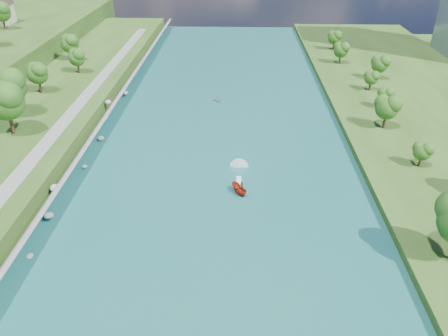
{
  "coord_description": "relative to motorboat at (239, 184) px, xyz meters",
  "views": [
    {
      "loc": [
        4.25,
        -50.18,
        41.75
      ],
      "look_at": [
        2.04,
        16.95,
        2.5
      ],
      "focal_mm": 35.0,
      "sensor_mm": 36.0,
      "label": 1
    }
  ],
  "objects": [
    {
      "name": "river_water",
      "position": [
        -4.74,
        5.67,
        -0.7
      ],
      "size": [
        55.0,
        240.0,
        0.1
      ],
      "primitive_type": "cube",
      "color": "#19595F",
      "rests_on": "ground"
    },
    {
      "name": "ground",
      "position": [
        -4.74,
        -14.33,
        -0.75
      ],
      "size": [
        260.0,
        260.0,
        0.0
      ],
      "primitive_type": "plane",
      "color": "#2D5119",
      "rests_on": "ground"
    },
    {
      "name": "riprap_bank",
      "position": [
        -30.59,
        4.57,
        1.05
      ],
      "size": [
        3.77,
        236.0,
        4.05
      ],
      "color": "slate",
      "rests_on": "ground"
    },
    {
      "name": "raft",
      "position": [
        -5.62,
        40.57,
        -0.31
      ],
      "size": [
        3.23,
        3.15,
        1.5
      ],
      "rotation": [
        0.0,
        0.0,
        0.86
      ],
      "color": "gray",
      "rests_on": "river_water"
    },
    {
      "name": "motorboat",
      "position": [
        0.0,
        0.0,
        0.0
      ],
      "size": [
        3.6,
        18.87,
        2.19
      ],
      "rotation": [
        0.0,
        0.0,
        3.68
      ],
      "color": "#B5250E",
      "rests_on": "river_water"
    },
    {
      "name": "riverside_path",
      "position": [
        -37.24,
        5.67,
        2.8
      ],
      "size": [
        3.0,
        200.0,
        0.1
      ],
      "primitive_type": "cube",
      "color": "gray",
      "rests_on": "berm_west"
    },
    {
      "name": "trees_east",
      "position": [
        34.28,
        3.39,
        5.54
      ],
      "size": [
        18.6,
        142.88,
        12.0
      ],
      "color": "#174F15",
      "rests_on": "berm_east"
    }
  ]
}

